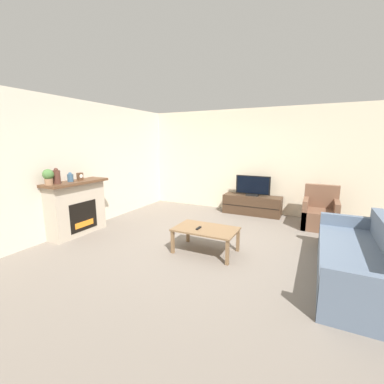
{
  "coord_description": "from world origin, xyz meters",
  "views": [
    {
      "loc": [
        1.66,
        -4.02,
        1.84
      ],
      "look_at": [
        -0.61,
        0.55,
        0.85
      ],
      "focal_mm": 24.0,
      "sensor_mm": 36.0,
      "label": 1
    }
  ],
  "objects_px": {
    "mantel_clock": "(80,176)",
    "armchair": "(320,214)",
    "potted_plant": "(48,176)",
    "mantel_vase_left": "(57,177)",
    "coffee_table": "(206,231)",
    "tv_stand": "(252,205)",
    "remote": "(199,228)",
    "mantel_vase_centre_left": "(70,177)",
    "tv": "(253,186)",
    "couch": "(360,262)",
    "fireplace": "(77,207)"
  },
  "relations": [
    {
      "from": "tv_stand",
      "to": "armchair",
      "type": "height_order",
      "value": "armchair"
    },
    {
      "from": "armchair",
      "to": "remote",
      "type": "distance_m",
      "value": 2.99
    },
    {
      "from": "mantel_vase_left",
      "to": "tv",
      "type": "xyz_separation_m",
      "value": [
        2.81,
        3.41,
        -0.5
      ]
    },
    {
      "from": "mantel_clock",
      "to": "armchair",
      "type": "height_order",
      "value": "mantel_clock"
    },
    {
      "from": "tv_stand",
      "to": "mantel_clock",
      "type": "bearing_deg",
      "value": -134.05
    },
    {
      "from": "fireplace",
      "to": "mantel_vase_left",
      "type": "relative_size",
      "value": 4.35
    },
    {
      "from": "fireplace",
      "to": "tv_stand",
      "type": "relative_size",
      "value": 0.87
    },
    {
      "from": "armchair",
      "to": "mantel_vase_left",
      "type": "bearing_deg",
      "value": -145.6
    },
    {
      "from": "mantel_clock",
      "to": "couch",
      "type": "height_order",
      "value": "mantel_clock"
    },
    {
      "from": "mantel_vase_centre_left",
      "to": "armchair",
      "type": "relative_size",
      "value": 0.2
    },
    {
      "from": "fireplace",
      "to": "coffee_table",
      "type": "relative_size",
      "value": 1.23
    },
    {
      "from": "tv_stand",
      "to": "tv",
      "type": "relative_size",
      "value": 1.67
    },
    {
      "from": "mantel_vase_left",
      "to": "fireplace",
      "type": "bearing_deg",
      "value": 92.51
    },
    {
      "from": "tv_stand",
      "to": "remote",
      "type": "xyz_separation_m",
      "value": [
        -0.24,
        -2.78,
        0.19
      ]
    },
    {
      "from": "remote",
      "to": "tv",
      "type": "bearing_deg",
      "value": 85.19
    },
    {
      "from": "mantel_vase_centre_left",
      "to": "mantel_clock",
      "type": "relative_size",
      "value": 1.23
    },
    {
      "from": "armchair",
      "to": "coffee_table",
      "type": "bearing_deg",
      "value": -126.87
    },
    {
      "from": "mantel_vase_centre_left",
      "to": "tv",
      "type": "bearing_deg",
      "value": 48.04
    },
    {
      "from": "mantel_vase_centre_left",
      "to": "tv_stand",
      "type": "bearing_deg",
      "value": 48.06
    },
    {
      "from": "coffee_table",
      "to": "couch",
      "type": "relative_size",
      "value": 0.45
    },
    {
      "from": "armchair",
      "to": "coffee_table",
      "type": "distance_m",
      "value": 2.87
    },
    {
      "from": "mantel_clock",
      "to": "remote",
      "type": "relative_size",
      "value": 1.0
    },
    {
      "from": "mantel_vase_centre_left",
      "to": "coffee_table",
      "type": "distance_m",
      "value": 2.82
    },
    {
      "from": "fireplace",
      "to": "coffee_table",
      "type": "distance_m",
      "value": 2.71
    },
    {
      "from": "coffee_table",
      "to": "couch",
      "type": "distance_m",
      "value": 2.21
    },
    {
      "from": "fireplace",
      "to": "potted_plant",
      "type": "xyz_separation_m",
      "value": [
        0.02,
        -0.54,
        0.7
      ]
    },
    {
      "from": "armchair",
      "to": "mantel_clock",
      "type": "bearing_deg",
      "value": -150.37
    },
    {
      "from": "mantel_vase_left",
      "to": "coffee_table",
      "type": "xyz_separation_m",
      "value": [
        2.67,
        0.71,
        -0.85
      ]
    },
    {
      "from": "mantel_vase_left",
      "to": "coffee_table",
      "type": "distance_m",
      "value": 2.89
    },
    {
      "from": "potted_plant",
      "to": "coffee_table",
      "type": "relative_size",
      "value": 0.27
    },
    {
      "from": "mantel_vase_left",
      "to": "mantel_vase_centre_left",
      "type": "bearing_deg",
      "value": 90.0
    },
    {
      "from": "mantel_vase_centre_left",
      "to": "coffee_table",
      "type": "bearing_deg",
      "value": 9.01
    },
    {
      "from": "mantel_vase_left",
      "to": "tv",
      "type": "bearing_deg",
      "value": 50.53
    },
    {
      "from": "mantel_clock",
      "to": "armchair",
      "type": "xyz_separation_m",
      "value": [
        4.39,
        2.5,
        -0.87
      ]
    },
    {
      "from": "mantel_vase_centre_left",
      "to": "remote",
      "type": "distance_m",
      "value": 2.7
    },
    {
      "from": "fireplace",
      "to": "armchair",
      "type": "height_order",
      "value": "fireplace"
    },
    {
      "from": "mantel_clock",
      "to": "armchair",
      "type": "distance_m",
      "value": 5.13
    },
    {
      "from": "tv_stand",
      "to": "remote",
      "type": "height_order",
      "value": "tv_stand"
    },
    {
      "from": "fireplace",
      "to": "potted_plant",
      "type": "distance_m",
      "value": 0.88
    },
    {
      "from": "mantel_clock",
      "to": "coffee_table",
      "type": "xyz_separation_m",
      "value": [
        2.67,
        0.2,
        -0.79
      ]
    },
    {
      "from": "potted_plant",
      "to": "tv",
      "type": "xyz_separation_m",
      "value": [
        2.81,
        3.57,
        -0.52
      ]
    },
    {
      "from": "potted_plant",
      "to": "mantel_clock",
      "type": "bearing_deg",
      "value": 89.93
    },
    {
      "from": "coffee_table",
      "to": "couch",
      "type": "height_order",
      "value": "couch"
    },
    {
      "from": "fireplace",
      "to": "coffee_table",
      "type": "height_order",
      "value": "fireplace"
    },
    {
      "from": "mantel_vase_centre_left",
      "to": "mantel_vase_left",
      "type": "bearing_deg",
      "value": -90.0
    },
    {
      "from": "mantel_clock",
      "to": "tv_stand",
      "type": "relative_size",
      "value": 0.1
    },
    {
      "from": "fireplace",
      "to": "tv_stand",
      "type": "xyz_separation_m",
      "value": [
        2.83,
        3.03,
        -0.31
      ]
    },
    {
      "from": "remote",
      "to": "armchair",
      "type": "bearing_deg",
      "value": 52.58
    },
    {
      "from": "remote",
      "to": "couch",
      "type": "xyz_separation_m",
      "value": [
        2.31,
        0.13,
        -0.17
      ]
    },
    {
      "from": "couch",
      "to": "armchair",
      "type": "bearing_deg",
      "value": 102.19
    }
  ]
}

